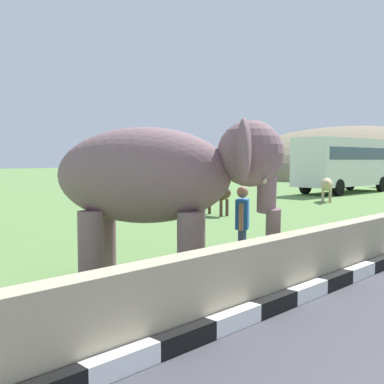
# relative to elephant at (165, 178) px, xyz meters

# --- Properties ---
(striped_curb) EXTENTS (16.20, 0.20, 0.24)m
(striped_curb) POSITION_rel_elephant_xyz_m (-2.34, -2.41, -1.74)
(striped_curb) COLOR white
(striped_curb) RESTS_ON ground_plane
(barrier_parapet) EXTENTS (28.00, 0.36, 1.00)m
(barrier_parapet) POSITION_rel_elephant_xyz_m (0.01, -2.11, -1.36)
(barrier_parapet) COLOR tan
(barrier_parapet) RESTS_ON ground_plane
(elephant) EXTENTS (3.74, 3.90, 2.86)m
(elephant) POSITION_rel_elephant_xyz_m (0.00, 0.00, 0.00)
(elephant) COLOR #7C5D62
(elephant) RESTS_ON ground_plane
(person_handler) EXTENTS (0.60, 0.43, 1.66)m
(person_handler) POSITION_rel_elephant_xyz_m (1.65, -0.44, -0.93)
(person_handler) COLOR navy
(person_handler) RESTS_ON ground_plane
(bus_white) EXTENTS (8.81, 2.93, 3.50)m
(bus_white) POSITION_rel_elephant_xyz_m (23.37, 8.22, 0.22)
(bus_white) COLOR silver
(bus_white) RESTS_ON ground_plane
(cow_near) EXTENTS (0.63, 1.89, 1.23)m
(cow_near) POSITION_rel_elephant_xyz_m (8.07, 6.02, -0.99)
(cow_near) COLOR #473323
(cow_near) RESTS_ON ground_plane
(cow_mid) EXTENTS (1.84, 1.31, 1.23)m
(cow_mid) POSITION_rel_elephant_xyz_m (16.46, 5.77, -0.99)
(cow_mid) COLOR tan
(cow_mid) RESTS_ON ground_plane
(hill_east) EXTENTS (40.12, 32.10, 12.78)m
(hill_east) POSITION_rel_elephant_xyz_m (53.01, 21.28, -1.86)
(hill_east) COLOR #7A6F56
(hill_east) RESTS_ON ground_plane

